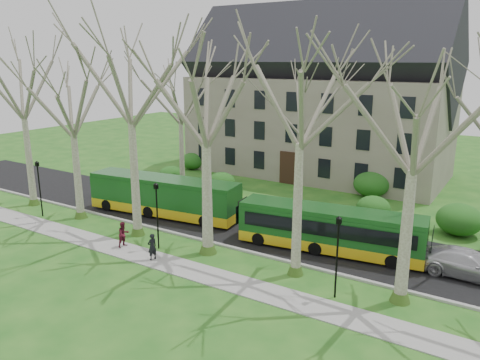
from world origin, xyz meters
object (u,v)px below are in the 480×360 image
object	(u,v)px
bus_follow	(330,229)
pedestrian_b	(124,234)
sedan	(467,264)
pedestrian_a	(152,247)
bus_lead	(164,196)

from	to	relation	value
bus_follow	pedestrian_b	world-z (taller)	bus_follow
sedan	pedestrian_a	distance (m)	18.15
bus_lead	bus_follow	size ratio (longest dim) A/B	1.07
bus_lead	sedan	world-z (taller)	bus_lead
bus_follow	pedestrian_a	distance (m)	11.07
bus_lead	pedestrian_a	bearing A→B (deg)	-60.40
bus_lead	sedan	xyz separation A→B (m)	(21.49, 0.84, -0.77)
bus_lead	bus_follow	bearing A→B (deg)	-5.99
pedestrian_a	pedestrian_b	world-z (taller)	pedestrian_b
bus_follow	sedan	size ratio (longest dim) A/B	2.17
pedestrian_b	bus_lead	bearing A→B (deg)	24.87
bus_follow	sedan	world-z (taller)	bus_follow
bus_follow	pedestrian_b	size ratio (longest dim) A/B	6.90
pedestrian_a	sedan	bearing A→B (deg)	129.20
bus_lead	pedestrian_a	size ratio (longest dim) A/B	7.49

